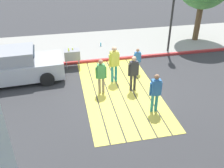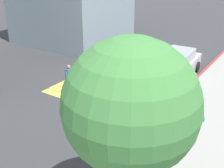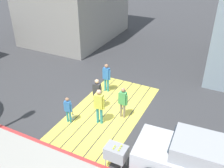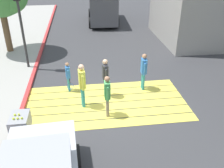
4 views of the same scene
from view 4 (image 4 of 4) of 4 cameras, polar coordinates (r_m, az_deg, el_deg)
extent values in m
plane|color=#38383A|center=(10.15, -1.33, -4.31)|extent=(120.00, 120.00, 0.00)
cube|color=#EAD64C|center=(9.03, -0.35, -8.96)|extent=(6.40, 0.50, 0.01)
cube|color=#EAD64C|center=(9.47, -0.77, -6.95)|extent=(6.40, 0.50, 0.01)
cube|color=#EAD64C|center=(9.92, -1.15, -5.13)|extent=(6.40, 0.50, 0.01)
cube|color=#EAD64C|center=(10.38, -1.50, -3.47)|extent=(6.40, 0.50, 0.01)
cube|color=#EAD64C|center=(10.85, -1.81, -1.95)|extent=(6.40, 0.50, 0.01)
cube|color=#EAD64C|center=(11.33, -2.10, -0.56)|extent=(6.40, 0.50, 0.01)
cube|color=#BC3333|center=(10.35, -19.59, -5.04)|extent=(0.16, 40.00, 0.13)
cube|color=#1E2833|center=(6.48, -16.35, -14.31)|extent=(1.49, 0.41, 0.49)
cylinder|color=black|center=(7.42, -8.10, -15.91)|extent=(0.26, 0.67, 0.66)
cylinder|color=black|center=(7.63, -22.00, -16.70)|extent=(0.26, 0.67, 0.66)
cube|color=#4C4C51|center=(21.58, -2.14, 17.17)|extent=(2.35, 5.29, 2.10)
cube|color=#19232D|center=(19.00, -1.76, 16.77)|extent=(1.89, 0.15, 0.70)
cylinder|color=black|center=(20.19, -4.92, 13.68)|extent=(0.30, 0.81, 0.80)
cylinder|color=black|center=(20.29, 1.19, 13.85)|extent=(0.30, 0.81, 0.80)
cylinder|color=black|center=(23.32, -4.99, 15.68)|extent=(0.30, 0.81, 0.80)
cylinder|color=black|center=(23.41, 0.36, 15.83)|extent=(0.30, 0.81, 0.80)
cylinder|color=#2D2D2D|center=(13.13, -19.43, 10.03)|extent=(0.12, 0.12, 3.40)
cylinder|color=brown|center=(15.93, -22.80, 10.98)|extent=(0.36, 0.36, 2.60)
cube|color=#99999E|center=(8.41, -20.11, -8.28)|extent=(0.56, 0.80, 0.50)
cylinder|color=#99999E|center=(8.89, -17.82, -9.48)|extent=(0.04, 0.04, 0.45)
cylinder|color=#99999E|center=(8.99, -20.65, -9.56)|extent=(0.04, 0.04, 0.45)
cylinder|color=#99999E|center=(8.40, -18.45, -12.14)|extent=(0.04, 0.04, 0.45)
cylinder|color=#99999E|center=(8.51, -21.47, -12.18)|extent=(0.04, 0.04, 0.45)
sphere|color=#CCE033|center=(8.16, -21.45, -7.31)|extent=(0.07, 0.07, 0.07)
sphere|color=#CCE033|center=(8.13, -20.63, -7.29)|extent=(0.07, 0.07, 0.07)
sphere|color=#CCE033|center=(8.11, -19.80, -7.26)|extent=(0.07, 0.07, 0.07)
sphere|color=#CCE033|center=(8.32, -21.18, -6.52)|extent=(0.07, 0.07, 0.07)
sphere|color=#CCE033|center=(8.29, -20.38, -6.49)|extent=(0.07, 0.07, 0.07)
cylinder|color=#333338|center=(10.51, -1.56, -0.60)|extent=(0.12, 0.12, 0.78)
cylinder|color=#333338|center=(10.36, -1.41, -1.05)|extent=(0.12, 0.12, 0.78)
cube|color=#333338|center=(10.11, -1.54, 2.73)|extent=(0.23, 0.35, 0.65)
sphere|color=tan|center=(9.92, -1.57, 5.05)|extent=(0.20, 0.20, 0.20)
cylinder|color=#333338|center=(10.32, -1.71, 2.88)|extent=(0.08, 0.08, 0.55)
cylinder|color=#333338|center=(9.96, -1.35, 1.90)|extent=(0.08, 0.08, 0.55)
cylinder|color=gray|center=(9.31, -1.10, -4.84)|extent=(0.11, 0.11, 0.76)
cylinder|color=gray|center=(9.18, -1.00, -5.40)|extent=(0.11, 0.11, 0.76)
cube|color=#4CA559|center=(8.88, -1.09, -1.37)|extent=(0.21, 0.34, 0.63)
sphere|color=#9E7051|center=(8.67, -1.11, 1.13)|extent=(0.20, 0.20, 0.20)
cylinder|color=#4CA559|center=(9.08, -1.19, -1.10)|extent=(0.08, 0.08, 0.54)
cylinder|color=#4CA559|center=(8.74, -0.97, -2.36)|extent=(0.08, 0.08, 0.54)
cylinder|color=teal|center=(9.90, -6.67, -2.57)|extent=(0.13, 0.13, 0.84)
cylinder|color=teal|center=(9.75, -6.51, -3.11)|extent=(0.13, 0.13, 0.84)
cube|color=#D8D84C|center=(9.45, -6.85, 1.16)|extent=(0.27, 0.39, 0.70)
sphere|color=tan|center=(9.25, -7.02, 3.79)|extent=(0.22, 0.22, 0.22)
cylinder|color=#D8D84C|center=(9.67, -7.01, 1.35)|extent=(0.09, 0.09, 0.59)
cylinder|color=#D8D84C|center=(9.30, -6.63, 0.19)|extent=(0.09, 0.09, 0.59)
cylinder|color=teal|center=(11.11, 6.93, 0.88)|extent=(0.12, 0.12, 0.78)
cylinder|color=teal|center=(10.97, 7.11, 0.47)|extent=(0.12, 0.12, 0.78)
cube|color=#3372BF|center=(10.73, 7.24, 4.06)|extent=(0.23, 0.35, 0.65)
sphere|color=#9E7051|center=(10.55, 7.39, 6.26)|extent=(0.20, 0.20, 0.20)
cylinder|color=#3372BF|center=(10.93, 7.01, 4.18)|extent=(0.08, 0.08, 0.55)
cylinder|color=#3372BF|center=(10.58, 7.43, 3.29)|extent=(0.08, 0.08, 0.55)
cylinder|color=teal|center=(11.08, -9.80, 0.12)|extent=(0.09, 0.09, 0.63)
cylinder|color=teal|center=(10.96, -9.71, -0.20)|extent=(0.09, 0.09, 0.63)
cube|color=#3372BF|center=(10.76, -10.00, 2.65)|extent=(0.21, 0.30, 0.52)
sphere|color=#9E7051|center=(10.61, -10.16, 4.41)|extent=(0.16, 0.16, 0.16)
cylinder|color=#3372BF|center=(10.94, -10.09, 2.77)|extent=(0.07, 0.07, 0.44)
cylinder|color=#3372BF|center=(10.64, -9.86, 2.02)|extent=(0.07, 0.07, 0.44)
cylinder|color=black|center=(10.75, -9.56, 0.58)|extent=(0.03, 0.03, 0.28)
torus|color=blue|center=(10.87, -9.46, -0.55)|extent=(0.28, 0.07, 0.28)
camera|label=1|loc=(11.80, 55.15, 19.53)|focal=39.87mm
camera|label=2|loc=(21.17, -31.13, 28.69)|focal=47.06mm
camera|label=3|loc=(9.17, -80.99, 18.97)|focal=41.16mm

